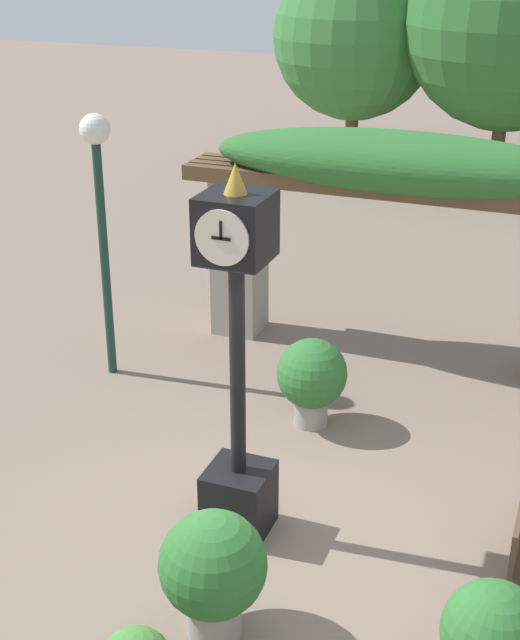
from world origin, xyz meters
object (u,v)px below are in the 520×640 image
Objects in this scene: lamp_post at (99,189)px; potted_plant_far_left at (493,639)px; potted_plant_near_right at (312,377)px; potted_plant_far_right at (213,569)px; pedestal_clock at (238,378)px.

potted_plant_far_left is at bearing -35.09° from lamp_post.
lamp_post reaches higher than potted_plant_far_left.
potted_plant_near_right is 0.94× the size of potted_plant_far_right.
pedestal_clock is 3.17× the size of potted_plant_far_right.
potted_plant_far_left is (2.27, -1.15, -0.93)m from pedestal_clock.
potted_plant_near_right reaches higher than potted_plant_far_left.
potted_plant_far_right is (0.30, -1.22, -0.90)m from pedestal_clock.
pedestal_clock reaches higher than lamp_post.
potted_plant_far_right is at bearing -50.59° from lamp_post.
lamp_post reaches higher than potted_plant_near_right.
pedestal_clock is at bearing -41.35° from lamp_post.
potted_plant_far_right reaches higher than potted_plant_near_right.
lamp_post is (-2.53, 2.23, 0.74)m from pedestal_clock.
lamp_post is at bearing 173.29° from potted_plant_near_right.
potted_plant_far_right is at bearing -177.82° from potted_plant_far_left.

